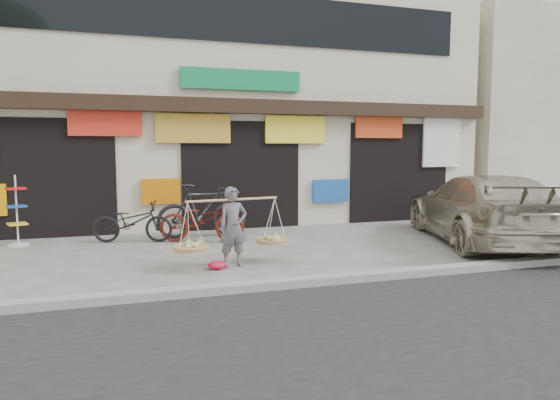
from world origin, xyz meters
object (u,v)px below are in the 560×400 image
object	(u,v)px
street_vendor	(233,231)
display_rack	(17,217)
bike_1	(202,211)
bike_0	(132,222)
suv	(482,209)
bike_2	(202,220)

from	to	relation	value
street_vendor	display_rack	distance (m)	5.00
bike_1	display_rack	distance (m)	3.82
bike_1	display_rack	world-z (taller)	display_rack
bike_0	suv	distance (m)	7.52
bike_1	bike_0	bearing A→B (deg)	95.31
street_vendor	bike_1	world-z (taller)	street_vendor
suv	display_rack	size ratio (longest dim) A/B	3.70
bike_0	bike_1	xyz separation A→B (m)	(1.53, 0.15, 0.17)
bike_1	suv	bearing A→B (deg)	-113.83
street_vendor	suv	world-z (taller)	suv
street_vendor	suv	xyz separation A→B (m)	(5.56, 0.55, 0.11)
bike_1	bike_2	distance (m)	0.60
street_vendor	bike_0	size ratio (longest dim) A/B	1.19
bike_0	display_rack	bearing A→B (deg)	96.78
bike_1	suv	distance (m)	6.13
bike_0	bike_2	size ratio (longest dim) A/B	0.92
street_vendor	bike_0	world-z (taller)	street_vendor
bike_0	bike_1	distance (m)	1.55
suv	bike_2	bearing A→B (deg)	-0.27
street_vendor	suv	bearing A→B (deg)	-3.46
street_vendor	bike_1	distance (m)	3.00
bike_0	suv	xyz separation A→B (m)	(7.15, -2.30, 0.29)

